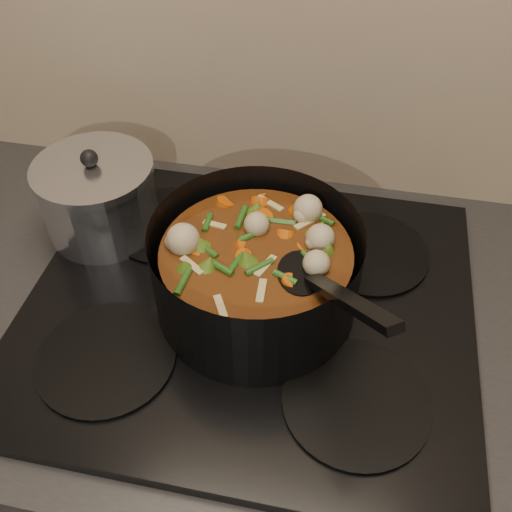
# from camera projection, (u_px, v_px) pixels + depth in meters

# --- Properties ---
(counter) EXTENTS (2.64, 0.64, 0.91)m
(counter) POSITION_uv_depth(u_px,v_px,m) (251.00, 454.00, 1.14)
(counter) COLOR brown
(counter) RESTS_ON ground
(stovetop) EXTENTS (0.62, 0.54, 0.03)m
(stovetop) POSITION_uv_depth(u_px,v_px,m) (249.00, 306.00, 0.81)
(stovetop) COLOR black
(stovetop) RESTS_ON counter
(stockpot) EXTENTS (0.36, 0.36, 0.20)m
(stockpot) POSITION_uv_depth(u_px,v_px,m) (256.00, 273.00, 0.75)
(stockpot) COLOR black
(stockpot) RESTS_ON stovetop
(saucepan) EXTENTS (0.18, 0.18, 0.15)m
(saucepan) POSITION_uv_depth(u_px,v_px,m) (99.00, 197.00, 0.87)
(saucepan) COLOR silver
(saucepan) RESTS_ON stovetop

